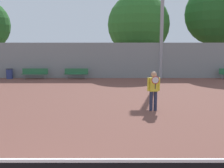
{
  "coord_description": "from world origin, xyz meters",
  "views": [
    {
      "loc": [
        1.69,
        -3.69,
        2.73
      ],
      "look_at": [
        1.7,
        8.13,
        0.94
      ],
      "focal_mm": 42.0,
      "sensor_mm": 36.0,
      "label": 1
    }
  ],
  "objects_px": {
    "trash_bin": "(9,74)",
    "tree_dark_dense": "(138,25)",
    "tennis_player": "(153,89)",
    "light_pole_far_right": "(162,0)",
    "tree_green_tall": "(216,14)",
    "bench_by_gate": "(76,73)",
    "bench_courtside_near": "(35,73)"
  },
  "relations": [
    {
      "from": "trash_bin",
      "to": "tree_green_tall",
      "type": "distance_m",
      "value": 19.26
    },
    {
      "from": "light_pole_far_right",
      "to": "trash_bin",
      "type": "height_order",
      "value": "light_pole_far_right"
    },
    {
      "from": "bench_by_gate",
      "to": "light_pole_far_right",
      "type": "distance_m",
      "value": 8.86
    },
    {
      "from": "light_pole_far_right",
      "to": "tree_green_tall",
      "type": "relative_size",
      "value": 1.29
    },
    {
      "from": "trash_bin",
      "to": "tree_green_tall",
      "type": "height_order",
      "value": "tree_green_tall"
    },
    {
      "from": "bench_courtside_near",
      "to": "tree_green_tall",
      "type": "relative_size",
      "value": 0.24
    },
    {
      "from": "bench_by_gate",
      "to": "tree_green_tall",
      "type": "xyz_separation_m",
      "value": [
        12.64,
        4.59,
        5.05
      ]
    },
    {
      "from": "bench_courtside_near",
      "to": "bench_by_gate",
      "type": "relative_size",
      "value": 1.09
    },
    {
      "from": "tree_green_tall",
      "to": "tennis_player",
      "type": "bearing_deg",
      "value": -119.02
    },
    {
      "from": "bench_by_gate",
      "to": "tree_dark_dense",
      "type": "xyz_separation_m",
      "value": [
        5.33,
        4.66,
        4.05
      ]
    },
    {
      "from": "bench_courtside_near",
      "to": "tree_green_tall",
      "type": "bearing_deg",
      "value": 16.07
    },
    {
      "from": "tree_green_tall",
      "to": "tree_dark_dense",
      "type": "height_order",
      "value": "tree_green_tall"
    },
    {
      "from": "light_pole_far_right",
      "to": "tree_dark_dense",
      "type": "relative_size",
      "value": 1.46
    },
    {
      "from": "bench_courtside_near",
      "to": "tree_dark_dense",
      "type": "distance_m",
      "value": 10.6
    },
    {
      "from": "bench_courtside_near",
      "to": "light_pole_far_right",
      "type": "xyz_separation_m",
      "value": [
        10.07,
        0.58,
        5.67
      ]
    },
    {
      "from": "tree_green_tall",
      "to": "trash_bin",
      "type": "bearing_deg",
      "value": -166.33
    },
    {
      "from": "tennis_player",
      "to": "light_pole_far_right",
      "type": "height_order",
      "value": "light_pole_far_right"
    },
    {
      "from": "tree_dark_dense",
      "to": "tree_green_tall",
      "type": "bearing_deg",
      "value": -0.54
    },
    {
      "from": "tennis_player",
      "to": "tree_dark_dense",
      "type": "xyz_separation_m",
      "value": [
        0.79,
        14.68,
        3.64
      ]
    },
    {
      "from": "trash_bin",
      "to": "light_pole_far_right",
      "type": "bearing_deg",
      "value": 1.8
    },
    {
      "from": "bench_courtside_near",
      "to": "bench_by_gate",
      "type": "bearing_deg",
      "value": -0.01
    },
    {
      "from": "trash_bin",
      "to": "tree_dark_dense",
      "type": "relative_size",
      "value": 0.11
    },
    {
      "from": "trash_bin",
      "to": "tree_dark_dense",
      "type": "xyz_separation_m",
      "value": [
        10.72,
        4.45,
        4.16
      ]
    },
    {
      "from": "bench_by_gate",
      "to": "tennis_player",
      "type": "bearing_deg",
      "value": -65.61
    },
    {
      "from": "tennis_player",
      "to": "bench_by_gate",
      "type": "distance_m",
      "value": 11.01
    },
    {
      "from": "bench_courtside_near",
      "to": "tennis_player",
      "type": "bearing_deg",
      "value": -52.0
    },
    {
      "from": "light_pole_far_right",
      "to": "tree_dark_dense",
      "type": "distance_m",
      "value": 4.62
    },
    {
      "from": "tennis_player",
      "to": "bench_courtside_near",
      "type": "height_order",
      "value": "tennis_player"
    },
    {
      "from": "bench_courtside_near",
      "to": "trash_bin",
      "type": "relative_size",
      "value": 2.53
    },
    {
      "from": "bench_courtside_near",
      "to": "tree_green_tall",
      "type": "xyz_separation_m",
      "value": [
        15.93,
        4.59,
        5.05
      ]
    },
    {
      "from": "bench_by_gate",
      "to": "trash_bin",
      "type": "bearing_deg",
      "value": 177.84
    },
    {
      "from": "light_pole_far_right",
      "to": "trash_bin",
      "type": "bearing_deg",
      "value": -178.2
    }
  ]
}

